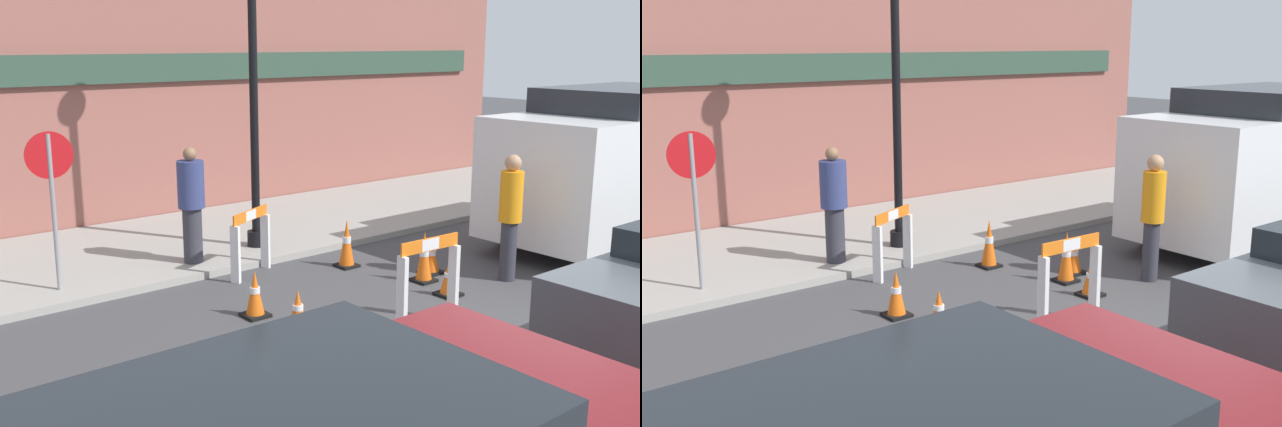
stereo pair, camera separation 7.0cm
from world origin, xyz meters
TOP-DOWN VIEW (x-y plane):
  - ground_plane at (0.00, 0.00)m, footprint 60.00×60.00m
  - sidewalk_slab at (0.00, 6.33)m, footprint 18.00×3.66m
  - storefront_facade at (0.00, 8.24)m, footprint 18.00×0.22m
  - streetlamp_post at (-0.03, 5.22)m, footprint 0.44×0.44m
  - stop_sign at (-3.23, 5.04)m, footprint 0.60×0.09m
  - barricade_0 at (-0.27, 1.30)m, footprint 0.89×0.16m
  - barricade_1 at (-0.76, 4.27)m, footprint 0.84×0.48m
  - traffic_cone_0 at (0.95, 2.52)m, footprint 0.30×0.30m
  - traffic_cone_1 at (0.77, 1.91)m, footprint 0.30×0.30m
  - traffic_cone_2 at (1.31, 2.72)m, footprint 0.30×0.30m
  - traffic_cone_3 at (-1.64, 2.85)m, footprint 0.30×0.30m
  - traffic_cone_4 at (0.57, 3.72)m, footprint 0.30×0.30m
  - traffic_cone_5 at (-1.52, 2.15)m, footprint 0.30×0.30m
  - person_worker at (1.91, 1.84)m, footprint 0.42×0.42m
  - person_pedestrian at (-1.25, 5.05)m, footprint 0.53×0.53m
  - work_van at (5.06, 2.01)m, footprint 5.13×2.23m

SIDE VIEW (x-z plane):
  - ground_plane at x=0.00m, z-range 0.00..0.00m
  - sidewalk_slab at x=0.00m, z-range 0.00..0.10m
  - traffic_cone_1 at x=0.77m, z-range -0.01..0.47m
  - traffic_cone_5 at x=-1.52m, z-range -0.01..0.49m
  - traffic_cone_2 at x=1.31m, z-range -0.01..0.51m
  - traffic_cone_3 at x=-1.64m, z-range -0.01..0.57m
  - traffic_cone_0 at x=0.95m, z-range -0.01..0.71m
  - traffic_cone_4 at x=0.57m, z-range -0.01..0.71m
  - barricade_1 at x=-0.76m, z-range 0.04..1.00m
  - barricade_0 at x=-0.27m, z-range 0.05..1.13m
  - person_worker at x=1.91m, z-range 0.08..1.85m
  - person_pedestrian at x=-1.25m, z-range 0.16..1.85m
  - work_van at x=5.06m, z-range 0.11..2.66m
  - stop_sign at x=-3.23m, z-range 0.46..2.53m
  - storefront_facade at x=0.00m, z-range 0.00..5.50m
  - streetlamp_post at x=-0.03m, z-range 0.85..6.14m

